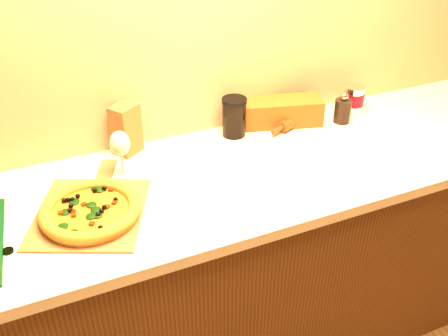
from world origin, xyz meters
The scene contains 12 objects.
cabinet centered at (0.00, 1.43, 0.43)m, with size 2.80×0.65×0.86m, color #452A0E.
countertop centered at (0.00, 1.43, 0.88)m, with size 2.84×0.68×0.04m, color beige.
pizza_peel centered at (-0.51, 1.40, 0.90)m, with size 0.44×0.52×0.01m.
pizza centered at (-0.52, 1.37, 0.93)m, with size 0.31×0.31×0.04m.
bottle_cap centered at (-0.76, 1.31, 0.90)m, with size 0.03×0.03×0.01m, color black.
pepper_grinder centered at (0.55, 1.59, 0.95)m, with size 0.07×0.07×0.13m.
rolling_pin centered at (0.38, 1.65, 0.92)m, with size 0.32×0.15×0.05m.
coffee_canister centered at (0.64, 1.64, 0.96)m, with size 0.09×0.09×0.12m.
bread_bag centered at (0.29, 1.69, 0.95)m, with size 0.38×0.12×0.10m, color #613612.
wine_glass centered at (-0.37, 1.56, 1.02)m, with size 0.07×0.07×0.17m.
paper_bag centered at (-0.31, 1.71, 0.99)m, with size 0.09×0.07×0.19m, color brown.
dark_jar centered at (0.10, 1.67, 0.98)m, with size 0.10×0.10×0.15m.
Camera 1 is at (-0.63, 0.10, 1.85)m, focal length 40.00 mm.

